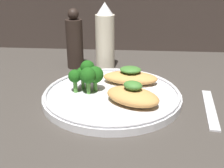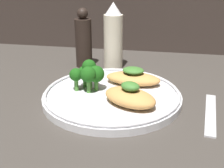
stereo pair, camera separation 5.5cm
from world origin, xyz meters
The scene contains 8 objects.
ground_plane centered at (0.00, 0.00, -0.50)cm, with size 180.00×180.00×1.00cm, color #3D3833.
plate centered at (0.00, 0.00, 0.99)cm, with size 27.60×27.60×2.00cm.
grilled_meat_front centered at (4.13, -4.17, 2.98)cm, with size 12.12×10.49×4.37cm.
grilled_meat_middle centered at (3.51, 5.67, 2.84)cm, with size 12.20×6.71×3.74cm.
broccoli_bunch centered at (-5.02, 0.91, 4.99)cm, with size 6.92×5.62×6.09cm.
sauce_bottle centered at (-3.35, 19.22, 8.11)cm, with size 4.88×4.88×16.95cm.
pepper_grinder centered at (-11.28, 19.22, 6.95)cm, with size 4.31×4.31×15.38cm.
fork centered at (18.76, -2.65, 0.30)cm, with size 3.92×16.28×0.60cm.
Camera 2 is at (9.62, -50.19, 24.65)cm, focal length 45.00 mm.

